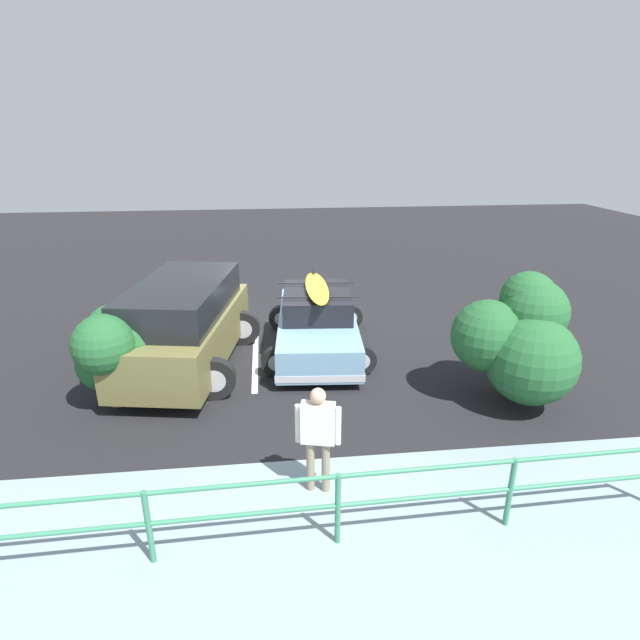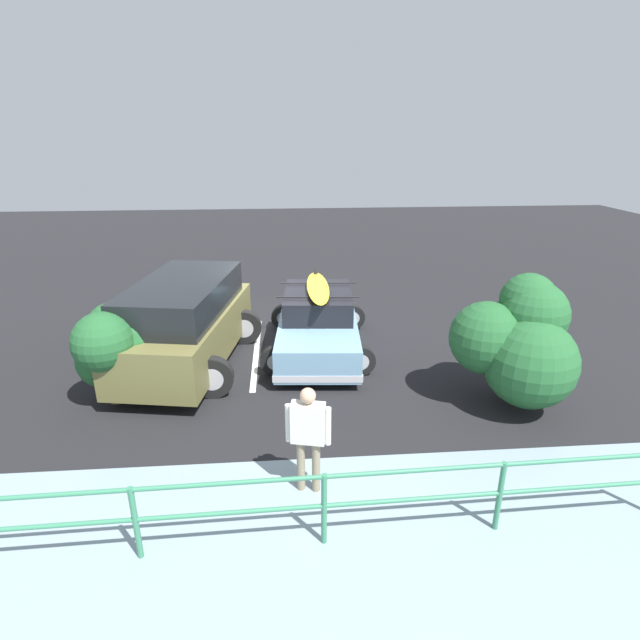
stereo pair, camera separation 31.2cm
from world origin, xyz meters
TOP-DOWN VIEW (x-y plane):
  - ground_plane at (0.00, 0.00)m, footprint 44.00×44.00m
  - parking_stripe at (0.63, 0.79)m, footprint 0.12×3.89m
  - sedan_car at (-0.79, 0.75)m, footprint 2.56×4.26m
  - suv_car at (2.04, 1.36)m, footprint 3.05×4.63m
  - person_bystander at (-0.29, 5.58)m, footprint 0.61×0.28m
  - railing_fence at (-0.43, 6.56)m, footprint 8.78×0.28m
  - bush_near_left at (-4.11, 3.41)m, footprint 2.09×2.19m
  - bush_near_right at (3.02, 2.59)m, footprint 1.58×1.80m

SIDE VIEW (x-z plane):
  - ground_plane at x=0.00m, z-range -0.02..0.00m
  - parking_stripe at x=0.63m, z-range 0.00..0.00m
  - sedan_car at x=-0.79m, z-range -0.18..1.46m
  - railing_fence at x=-0.43m, z-range 0.18..1.17m
  - person_bystander at x=-0.29m, z-range 0.16..1.75m
  - suv_car at x=2.04m, z-range 0.03..1.91m
  - bush_near_right at x=3.02m, z-range 0.12..1.93m
  - bush_near_left at x=-4.11m, z-range 0.05..2.44m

